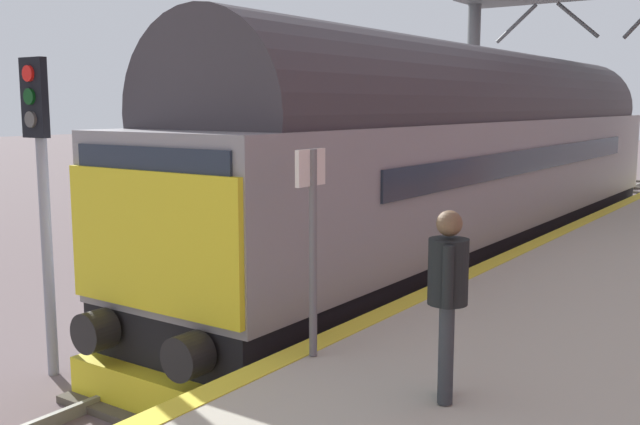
{
  "coord_description": "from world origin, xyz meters",
  "views": [
    {
      "loc": [
        6.1,
        -8.23,
        3.52
      ],
      "look_at": [
        0.2,
        0.21,
        2.01
      ],
      "focal_mm": 41.27,
      "sensor_mm": 36.0,
      "label": 1
    }
  ],
  "objects_px": {
    "platform_number_sign": "(312,221)",
    "signal_post_mid": "(488,136)",
    "signal_post_near": "(41,174)",
    "diesel_locomotive": "(475,155)",
    "waiting_passenger": "(448,288)"
  },
  "relations": [
    {
      "from": "diesel_locomotive",
      "to": "signal_post_near",
      "type": "relative_size",
      "value": 4.42
    },
    {
      "from": "signal_post_near",
      "to": "signal_post_mid",
      "type": "bearing_deg",
      "value": 90.0
    },
    {
      "from": "signal_post_mid",
      "to": "waiting_passenger",
      "type": "distance_m",
      "value": 15.62
    },
    {
      "from": "signal_post_mid",
      "to": "waiting_passenger",
      "type": "relative_size",
      "value": 2.49
    },
    {
      "from": "diesel_locomotive",
      "to": "signal_post_near",
      "type": "distance_m",
      "value": 8.99
    },
    {
      "from": "diesel_locomotive",
      "to": "platform_number_sign",
      "type": "xyz_separation_m",
      "value": [
        1.94,
        -8.5,
        -0.1
      ]
    },
    {
      "from": "platform_number_sign",
      "to": "signal_post_near",
      "type": "bearing_deg",
      "value": -176.49
    },
    {
      "from": "platform_number_sign",
      "to": "signal_post_mid",
      "type": "bearing_deg",
      "value": 105.76
    },
    {
      "from": "signal_post_mid",
      "to": "platform_number_sign",
      "type": "distance_m",
      "value": 14.87
    },
    {
      "from": "platform_number_sign",
      "to": "waiting_passenger",
      "type": "height_order",
      "value": "platform_number_sign"
    },
    {
      "from": "platform_number_sign",
      "to": "waiting_passenger",
      "type": "xyz_separation_m",
      "value": [
        1.58,
        -0.25,
        -0.39
      ]
    },
    {
      "from": "platform_number_sign",
      "to": "diesel_locomotive",
      "type": "bearing_deg",
      "value": 102.86
    },
    {
      "from": "signal_post_mid",
      "to": "signal_post_near",
      "type": "bearing_deg",
      "value": -90.0
    },
    {
      "from": "diesel_locomotive",
      "to": "signal_post_mid",
      "type": "distance_m",
      "value": 6.18
    },
    {
      "from": "waiting_passenger",
      "to": "diesel_locomotive",
      "type": "bearing_deg",
      "value": -2.63
    }
  ]
}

